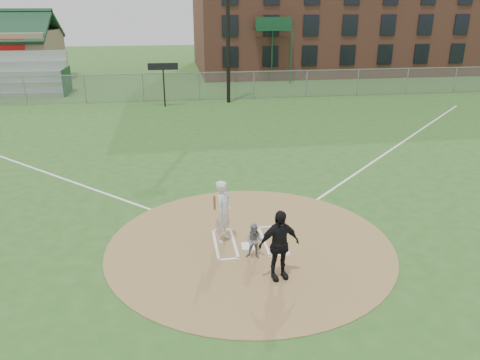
{
  "coord_description": "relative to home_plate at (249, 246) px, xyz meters",
  "views": [
    {
      "loc": [
        -2.09,
        -12.03,
        6.7
      ],
      "look_at": [
        0.0,
        2.0,
        1.3
      ],
      "focal_mm": 35.0,
      "sensor_mm": 36.0,
      "label": 1
    }
  ],
  "objects": [
    {
      "name": "foul_line_first",
      "position": [
        9.04,
        9.14,
        -0.03
      ],
      "size": [
        17.04,
        17.04,
        0.01
      ],
      "primitive_type": "cube",
      "rotation": [
        0.0,
        0.0,
        -0.79
      ],
      "color": "white",
      "rests_on": "ground"
    },
    {
      "name": "ground",
      "position": [
        0.04,
        0.14,
        -0.04
      ],
      "size": [
        140.0,
        140.0,
        0.0
      ],
      "primitive_type": "plane",
      "color": "#29551D",
      "rests_on": "ground"
    },
    {
      "name": "scoreboard_sign",
      "position": [
        -2.46,
        20.34,
        2.35
      ],
      "size": [
        2.0,
        0.1,
        2.93
      ],
      "color": "black",
      "rests_on": "ground"
    },
    {
      "name": "home_plate",
      "position": [
        0.0,
        0.0,
        0.0
      ],
      "size": [
        0.48,
        0.48,
        0.03
      ],
      "primitive_type": "cube",
      "rotation": [
        0.0,
        0.0,
        -0.07
      ],
      "color": "white",
      "rests_on": "dirt_circle"
    },
    {
      "name": "bleachers",
      "position": [
        -12.96,
        26.34,
        1.55
      ],
      "size": [
        6.08,
        3.2,
        3.2
      ],
      "color": "#B7BABF",
      "rests_on": "ground"
    },
    {
      "name": "dirt_circle",
      "position": [
        0.04,
        0.14,
        -0.03
      ],
      "size": [
        8.4,
        8.4,
        0.02
      ],
      "primitive_type": "cylinder",
      "color": "#997948",
      "rests_on": "ground"
    },
    {
      "name": "batters_boxes",
      "position": [
        0.04,
        0.29,
        -0.01
      ],
      "size": [
        2.08,
        1.88,
        0.01
      ],
      "color": "white",
      "rests_on": "dirt_circle"
    },
    {
      "name": "light_pole",
      "position": [
        2.04,
        21.14,
        6.57
      ],
      "size": [
        1.2,
        0.3,
        12.22
      ],
      "color": "black",
      "rests_on": "ground"
    },
    {
      "name": "foul_line_third",
      "position": [
        -8.96,
        9.14,
        -0.03
      ],
      "size": [
        17.04,
        17.04,
        0.01
      ],
      "primitive_type": "cube",
      "rotation": [
        0.0,
        0.0,
        0.79
      ],
      "color": "white",
      "rests_on": "ground"
    },
    {
      "name": "batter_at_plate",
      "position": [
        -0.69,
        0.5,
        0.94
      ],
      "size": [
        0.76,
        1.12,
        1.9
      ],
      "color": "silver",
      "rests_on": "dirt_circle"
    },
    {
      "name": "umpire",
      "position": [
        0.46,
        -1.71,
        0.93
      ],
      "size": [
        1.18,
        0.67,
        1.89
      ],
      "primitive_type": "imported",
      "rotation": [
        0.0,
        0.0,
        0.2
      ],
      "color": "black",
      "rests_on": "dirt_circle"
    },
    {
      "name": "outfield_fence",
      "position": [
        0.04,
        22.14,
        0.98
      ],
      "size": [
        56.08,
        0.08,
        2.03
      ],
      "color": "slate",
      "rests_on": "ground"
    },
    {
      "name": "catcher",
      "position": [
        0.04,
        -0.63,
        0.49
      ],
      "size": [
        0.6,
        0.54,
        1.02
      ],
      "primitive_type": "imported",
      "rotation": [
        0.0,
        0.0,
        -0.37
      ],
      "color": "gray",
      "rests_on": "dirt_circle"
    }
  ]
}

